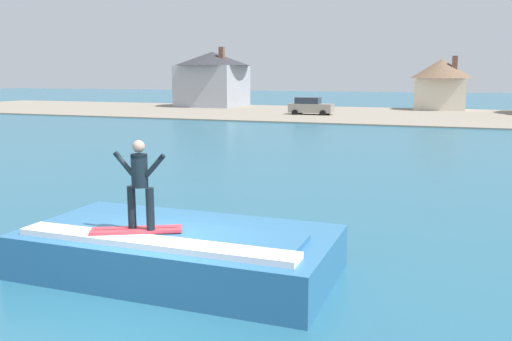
{
  "coord_description": "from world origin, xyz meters",
  "views": [
    {
      "loc": [
        5.24,
        -8.47,
        4.06
      ],
      "look_at": [
        0.03,
        5.68,
        1.4
      ],
      "focal_mm": 37.93,
      "sensor_mm": 36.0,
      "label": 1
    }
  ],
  "objects": [
    {
      "name": "ground_plane",
      "position": [
        0.0,
        0.0,
        0.0
      ],
      "size": [
        260.0,
        260.0,
        0.0
      ],
      "primitive_type": "plane",
      "color": "#245B73"
    },
    {
      "name": "wave_crest",
      "position": [
        0.03,
        1.03,
        0.48
      ],
      "size": [
        6.37,
        3.27,
        1.02
      ],
      "color": "#2D6896",
      "rests_on": "ground_plane"
    },
    {
      "name": "surfboard",
      "position": [
        -0.53,
        0.37,
        1.05
      ],
      "size": [
        1.76,
        1.19,
        0.06
      ],
      "color": "#D8333F",
      "rests_on": "wave_crest"
    },
    {
      "name": "surfer",
      "position": [
        -0.42,
        0.39,
        2.07
      ],
      "size": [
        1.15,
        0.32,
        1.76
      ],
      "color": "black",
      "rests_on": "surfboard"
    },
    {
      "name": "shoreline_bank",
      "position": [
        0.0,
        48.29,
        0.06
      ],
      "size": [
        120.0,
        24.19,
        0.12
      ],
      "color": "gray",
      "rests_on": "ground_plane"
    },
    {
      "name": "car_near_shore",
      "position": [
        -8.7,
        45.4,
        0.95
      ],
      "size": [
        4.44,
        2.05,
        1.86
      ],
      "color": "gray",
      "rests_on": "ground_plane"
    },
    {
      "name": "house_with_chimney",
      "position": [
        -24.4,
        55.75,
        3.88
      ],
      "size": [
        9.81,
        9.81,
        7.55
      ],
      "color": "#9EA3AD",
      "rests_on": "ground_plane"
    },
    {
      "name": "house_small_cottage",
      "position": [
        3.45,
        58.23,
        3.44
      ],
      "size": [
        6.94,
        6.94,
        6.24
      ],
      "color": "beige",
      "rests_on": "ground_plane"
    }
  ]
}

